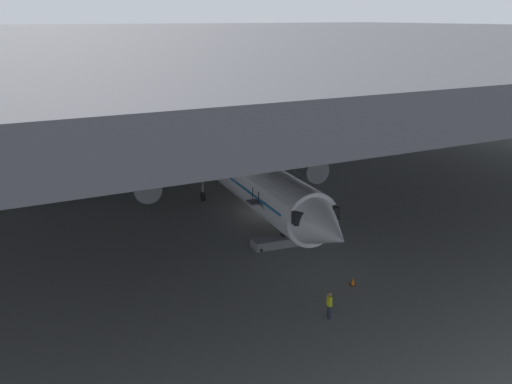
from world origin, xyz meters
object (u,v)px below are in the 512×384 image
object	(u,v)px
crew_worker_near_nose	(329,304)
traffic_cone_orange	(353,281)
airplane_main	(236,168)
crew_worker_by_stairs	(285,218)
airplane_distant	(50,135)
boarding_stairs	(276,237)

from	to	relation	value
crew_worker_near_nose	traffic_cone_orange	size ratio (longest dim) A/B	2.90
airplane_main	crew_worker_by_stairs	world-z (taller)	airplane_main
crew_worker_near_nose	airplane_distant	world-z (taller)	airplane_distant
traffic_cone_orange	airplane_main	bearing A→B (deg)	87.91
crew_worker_near_nose	crew_worker_by_stairs	distance (m)	15.25
airplane_main	airplane_distant	world-z (taller)	airplane_main
airplane_main	boarding_stairs	xyz separation A→B (m)	(-1.83, -10.96, -2.88)
boarding_stairs	airplane_distant	xyz separation A→B (m)	(-10.99, 37.00, 2.67)
boarding_stairs	crew_worker_by_stairs	world-z (taller)	boarding_stairs
airplane_distant	boarding_stairs	bearing A→B (deg)	-73.45
airplane_distant	crew_worker_by_stairs	bearing A→B (deg)	-68.51
traffic_cone_orange	airplane_distant	bearing A→B (deg)	104.90
airplane_main	crew_worker_by_stairs	bearing A→B (deg)	-85.60
airplane_distant	traffic_cone_orange	distance (m)	47.20
airplane_distant	traffic_cone_orange	world-z (taller)	airplane_distant
airplane_main	boarding_stairs	size ratio (longest dim) A/B	8.28
airplane_main	crew_worker_near_nose	xyz separation A→B (m)	(-4.73, -22.39, -2.63)
crew_worker_near_nose	crew_worker_by_stairs	size ratio (longest dim) A/B	1.00
boarding_stairs	airplane_distant	bearing A→B (deg)	106.55
crew_worker_near_nose	airplane_main	bearing A→B (deg)	78.07
crew_worker_by_stairs	traffic_cone_orange	bearing A→B (deg)	-96.70
crew_worker_by_stairs	airplane_main	bearing A→B (deg)	94.40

